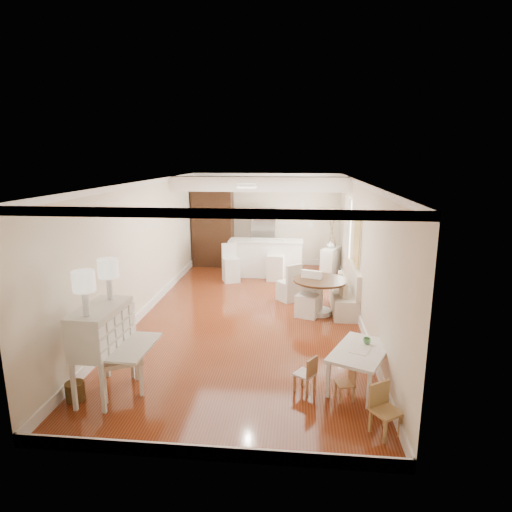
% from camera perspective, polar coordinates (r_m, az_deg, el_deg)
% --- Properties ---
extents(room, '(9.00, 9.04, 2.82)m').
position_cam_1_polar(room, '(8.99, -0.33, 4.77)').
color(room, brown).
rests_on(room, ground).
extents(secretary_bureau, '(1.06, 1.07, 1.30)m').
position_cam_1_polar(secretary_bureau, '(6.45, -19.71, -11.82)').
color(secretary_bureau, silver).
rests_on(secretary_bureau, ground).
extents(gustavian_armchair, '(0.84, 0.84, 1.07)m').
position_cam_1_polar(gustavian_armchair, '(6.48, -17.69, -12.63)').
color(gustavian_armchair, white).
rests_on(gustavian_armchair, ground).
extents(wicker_basket, '(0.33, 0.33, 0.26)m').
position_cam_1_polar(wicker_basket, '(6.66, -22.97, -16.27)').
color(wicker_basket, '#543B1A').
rests_on(wicker_basket, ground).
extents(kids_table, '(1.10, 1.32, 0.57)m').
position_cam_1_polar(kids_table, '(6.60, 13.62, -14.29)').
color(kids_table, white).
rests_on(kids_table, ground).
extents(kids_chair_a, '(0.29, 0.29, 0.50)m').
position_cam_1_polar(kids_chair_a, '(6.25, 11.76, -16.24)').
color(kids_chair_a, '#B07F50').
rests_on(kids_chair_a, ground).
extents(kids_chair_b, '(0.37, 0.37, 0.55)m').
position_cam_1_polar(kids_chair_b, '(6.35, 6.54, -15.27)').
color(kids_chair_b, '#9C7347').
rests_on(kids_chair_b, ground).
extents(kids_chair_c, '(0.43, 0.43, 0.64)m').
position_cam_1_polar(kids_chair_c, '(5.66, 16.96, -19.12)').
color(kids_chair_c, '#AD854E').
rests_on(kids_chair_c, ground).
extents(banquette, '(0.52, 1.60, 0.98)m').
position_cam_1_polar(banquette, '(9.50, 11.61, -4.27)').
color(banquette, silver).
rests_on(banquette, ground).
extents(dining_table, '(1.34, 1.34, 0.77)m').
position_cam_1_polar(dining_table, '(9.20, 8.49, -5.41)').
color(dining_table, '#452916').
rests_on(dining_table, ground).
extents(slip_chair_near, '(0.58, 0.59, 0.94)m').
position_cam_1_polar(slip_chair_near, '(9.05, 6.98, -5.11)').
color(slip_chair_near, white).
rests_on(slip_chair_near, ground).
extents(slip_chair_far, '(0.61, 0.61, 0.90)m').
position_cam_1_polar(slip_chair_far, '(9.98, 4.39, -3.45)').
color(slip_chair_far, silver).
rests_on(slip_chair_far, ground).
extents(breakfast_counter, '(2.05, 0.65, 1.03)m').
position_cam_1_polar(breakfast_counter, '(11.98, 1.32, -0.27)').
color(breakfast_counter, white).
rests_on(breakfast_counter, ground).
extents(bar_stool_left, '(0.53, 0.53, 1.02)m').
position_cam_1_polar(bar_stool_left, '(11.44, -3.36, -0.94)').
color(bar_stool_left, silver).
rests_on(bar_stool_left, ground).
extents(bar_stool_right, '(0.48, 0.48, 1.11)m').
position_cam_1_polar(bar_stool_right, '(11.57, 2.65, -0.56)').
color(bar_stool_right, white).
rests_on(bar_stool_right, ground).
extents(pantry_cabinet, '(1.20, 0.60, 2.30)m').
position_cam_1_polar(pantry_cabinet, '(13.13, -5.74, 3.68)').
color(pantry_cabinet, '#381E11').
rests_on(pantry_cabinet, ground).
extents(fridge, '(0.75, 0.65, 1.80)m').
position_cam_1_polar(fridge, '(12.91, 2.56, 2.45)').
color(fridge, silver).
rests_on(fridge, ground).
extents(sideboard, '(0.65, 0.87, 0.76)m').
position_cam_1_polar(sideboard, '(12.42, 9.93, -0.62)').
color(sideboard, beige).
rests_on(sideboard, ground).
extents(pencil_cup, '(0.12, 0.12, 0.09)m').
position_cam_1_polar(pencil_cup, '(6.68, 14.56, -10.90)').
color(pencil_cup, '#5C9E60').
rests_on(pencil_cup, kids_table).
extents(branch_vase, '(0.21, 0.21, 0.20)m').
position_cam_1_polar(branch_vase, '(12.33, 9.88, 1.57)').
color(branch_vase, white).
rests_on(branch_vase, sideboard).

